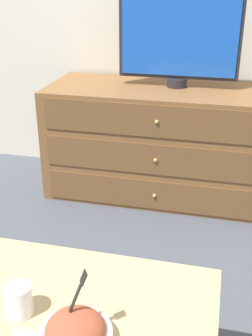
% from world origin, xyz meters
% --- Properties ---
extents(ground_plane, '(12.00, 12.00, 0.00)m').
position_xyz_m(ground_plane, '(0.00, 0.00, 0.00)').
color(ground_plane, '#474C56').
extents(dresser, '(1.42, 0.59, 0.68)m').
position_xyz_m(dresser, '(0.09, -0.32, 0.34)').
color(dresser, brown).
rests_on(dresser, ground_plane).
extents(tv, '(0.70, 0.12, 0.52)m').
position_xyz_m(tv, '(0.15, -0.26, 0.96)').
color(tv, '#232328').
rests_on(tv, dresser).
extents(coffee_table, '(0.80, 0.60, 0.44)m').
position_xyz_m(coffee_table, '(0.08, -1.95, 0.38)').
color(coffee_table, tan).
rests_on(coffee_table, ground_plane).
extents(takeout_bowl, '(0.19, 0.19, 0.20)m').
position_xyz_m(takeout_bowl, '(0.13, -2.03, 0.48)').
color(takeout_bowl, silver).
rests_on(takeout_bowl, coffee_table).
extents(drink_cup, '(0.08, 0.08, 0.09)m').
position_xyz_m(drink_cup, '(-0.06, -1.97, 0.48)').
color(drink_cup, beige).
rests_on(drink_cup, coffee_table).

